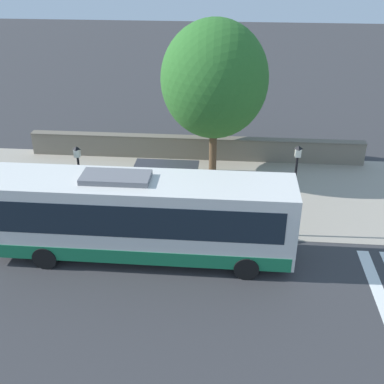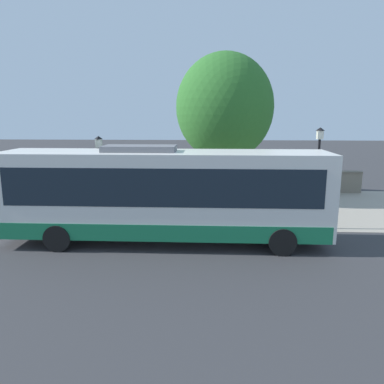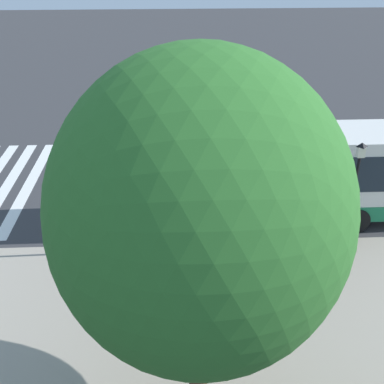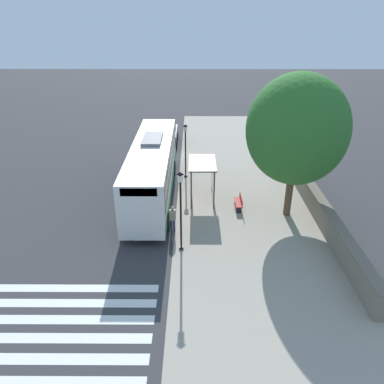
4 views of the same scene
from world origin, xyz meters
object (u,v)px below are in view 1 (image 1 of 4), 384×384
Objects in this scene: bench at (197,187)px; bus at (141,216)px; shade_tree at (214,80)px; street_lamp_near at (294,185)px; street_lamp_far at (80,180)px; bus_shelter at (166,175)px; pedestrian at (252,222)px.

bus is at bearing -18.55° from bench.
bench is 5.70m from shade_tree.
shade_tree reaches higher than street_lamp_near.
bus is at bearing -16.85° from shade_tree.
bench is 6.34m from street_lamp_far.
bus_shelter is at bearing -30.80° from bench.
bus is 6.68m from street_lamp_near.
street_lamp_far reaches higher than bus_shelter.
pedestrian is at bearing 108.61° from bus.
bench is at bearing -13.45° from shade_tree.
street_lamp_near is 0.52× the size of shade_tree.
bench is (-2.13, 1.27, -1.71)m from bus_shelter.
bus_shelter is at bearing -115.08° from pedestrian.
street_lamp_near is at bearing 51.94° from bench.
shade_tree is at bearing 166.55° from bench.
bench is at bearing -128.06° from street_lamp_near.
bus is at bearing -9.87° from bus_shelter.
street_lamp_near is (3.49, 4.45, 2.14)m from bench.
bus is 2.80× the size of street_lamp_near.
street_lamp_far is at bearing -90.26° from street_lamp_near.
bus is 3.06× the size of street_lamp_far.
shade_tree is at bearing -149.32° from street_lamp_near.
bus_shelter is at bearing -21.38° from shade_tree.
pedestrian is at bearing 64.92° from bus_shelter.
street_lamp_near is at bearing 76.65° from bus_shelter.
street_lamp_near reaches higher than bus.
bus is 7.53× the size of pedestrian.
street_lamp_far is at bearing -41.82° from shade_tree.
street_lamp_near is 7.88m from shade_tree.
bench is (-4.01, -2.75, -0.49)m from pedestrian.
pedestrian is 0.19× the size of shade_tree.
bus_shelter is 1.81× the size of pedestrian.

